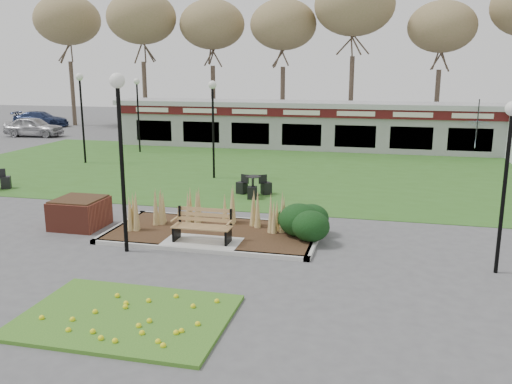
% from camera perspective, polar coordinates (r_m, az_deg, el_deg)
% --- Properties ---
extents(ground, '(100.00, 100.00, 0.00)m').
position_cam_1_polar(ground, '(15.56, -5.86, -5.80)').
color(ground, '#515154').
rests_on(ground, ground).
extents(lawn, '(34.00, 16.00, 0.02)m').
position_cam_1_polar(lawn, '(26.81, 2.63, 2.28)').
color(lawn, '#33611E').
rests_on(lawn, ground).
extents(flower_bed, '(4.20, 3.00, 0.16)m').
position_cam_1_polar(flower_bed, '(11.61, -13.54, -12.50)').
color(flower_bed, '#336C1E').
rests_on(flower_bed, ground).
extents(planting_bed, '(6.75, 3.40, 1.27)m').
position_cam_1_polar(planting_bed, '(16.33, -0.08, -3.47)').
color(planting_bed, black).
rests_on(planting_bed, ground).
extents(park_bench, '(1.70, 0.66, 0.93)m').
position_cam_1_polar(park_bench, '(15.60, -5.60, -3.47)').
color(park_bench, '#A4844A').
rests_on(park_bench, ground).
extents(brick_planter, '(1.50, 1.50, 0.95)m').
position_cam_1_polar(brick_planter, '(18.14, -18.07, -2.08)').
color(brick_planter, brown).
rests_on(brick_planter, ground).
extents(food_pavilion, '(24.60, 3.40, 2.90)m').
position_cam_1_polar(food_pavilion, '(34.38, 5.20, 7.08)').
color(food_pavilion, '#969698').
rests_on(food_pavilion, ground).
extents(tree_backdrop, '(47.24, 5.24, 10.36)m').
position_cam_1_polar(tree_backdrop, '(42.30, 7.07, 17.48)').
color(tree_backdrop, '#47382B').
rests_on(tree_backdrop, ground).
extents(lamp_post_near_left, '(0.40, 0.40, 4.86)m').
position_cam_1_polar(lamp_post_near_left, '(14.83, -14.16, 6.98)').
color(lamp_post_near_left, black).
rests_on(lamp_post_near_left, ground).
extents(lamp_post_near_right, '(0.35, 0.35, 4.24)m').
position_cam_1_polar(lamp_post_near_right, '(14.16, 25.04, 4.03)').
color(lamp_post_near_right, black).
rests_on(lamp_post_near_right, ground).
extents(lamp_post_mid_left, '(0.39, 0.39, 4.70)m').
position_cam_1_polar(lamp_post_mid_left, '(29.94, -17.95, 9.39)').
color(lamp_post_mid_left, black).
rests_on(lamp_post_mid_left, ground).
extents(lamp_post_mid_right, '(0.37, 0.37, 4.42)m').
position_cam_1_polar(lamp_post_mid_right, '(24.59, -4.57, 8.83)').
color(lamp_post_mid_right, black).
rests_on(lamp_post_mid_right, ground).
extents(lamp_post_far_left, '(0.36, 0.36, 4.36)m').
position_cam_1_polar(lamp_post_far_left, '(33.08, -12.37, 9.57)').
color(lamp_post_far_left, black).
rests_on(lamp_post_far_left, ground).
extents(bistro_set_b, '(1.45, 1.37, 0.78)m').
position_cam_1_polar(bistro_set_b, '(21.47, -0.27, 0.32)').
color(bistro_set_b, black).
rests_on(bistro_set_b, ground).
extents(patio_umbrella, '(2.19, 2.22, 2.20)m').
position_cam_1_polar(patio_umbrella, '(32.44, 22.18, 5.68)').
color(patio_umbrella, black).
rests_on(patio_umbrella, ground).
extents(car_silver, '(4.34, 1.97, 1.45)m').
position_cam_1_polar(car_silver, '(43.23, -22.36, 6.37)').
color(car_silver, '#B6B6BB').
rests_on(car_silver, ground).
extents(car_black, '(5.13, 3.02, 1.60)m').
position_cam_1_polar(car_black, '(44.00, -8.33, 7.41)').
color(car_black, black).
rests_on(car_black, ground).
extents(car_blue, '(4.83, 2.73, 1.32)m').
position_cam_1_polar(car_blue, '(50.15, -21.69, 7.15)').
color(car_blue, navy).
rests_on(car_blue, ground).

